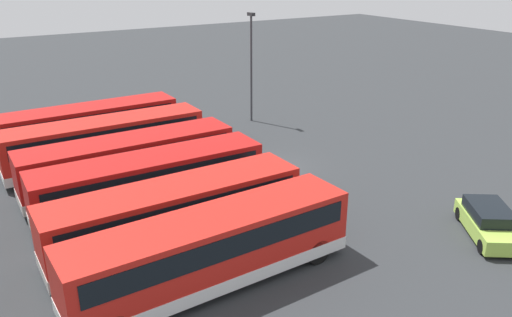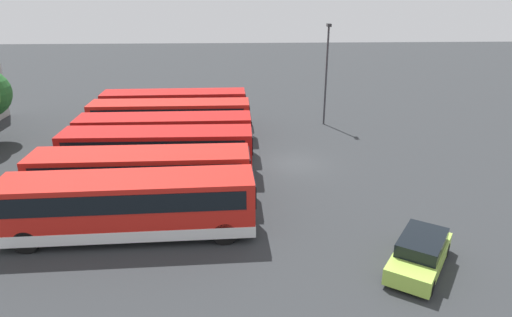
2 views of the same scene
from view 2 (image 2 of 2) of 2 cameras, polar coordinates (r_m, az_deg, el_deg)
ground_plane at (r=30.22m, az=4.63°, el=-0.64°), size 140.00×140.00×0.00m
bus_single_deck_near_end at (r=21.74m, az=-15.76°, el=-5.65°), size 3.04×11.71×2.95m
bus_single_deck_second at (r=24.77m, az=-14.25°, el=-2.16°), size 2.75×11.54×2.95m
bus_single_deck_third at (r=28.22m, az=-12.28°, el=0.88°), size 2.70×11.57×2.95m
bus_single_deck_fourth at (r=31.28m, az=-11.39°, el=2.92°), size 2.69×11.70×2.95m
bus_single_deck_fifth at (r=35.14m, az=-10.73°, el=4.95°), size 2.65×12.03×2.95m
bus_single_deck_sixth at (r=38.65m, az=-10.21°, el=6.43°), size 2.83×11.88×2.95m
car_hatchback_silver at (r=20.29m, az=20.05°, el=-11.19°), size 4.57×3.91×1.43m
lamp_post_tall at (r=38.31m, az=8.93°, el=11.32°), size 0.70×0.30×8.33m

